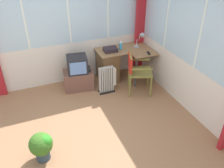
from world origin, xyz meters
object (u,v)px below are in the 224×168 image
tv_remote (149,53)px  wooden_armchair (135,68)px  potted_plant (42,145)px  spray_bottle (121,45)px  tv_on_stand (78,74)px  desk (110,64)px  space_heater (108,80)px  desk_lamp (141,38)px  paper_tray (110,50)px

tv_remote → wooden_armchair: 0.54m
potted_plant → tv_remote: bearing=28.6°
tv_remote → wooden_armchair: size_ratio=0.17×
spray_bottle → potted_plant: spray_bottle is taller
spray_bottle → potted_plant: (-2.11, -1.88, -0.55)m
wooden_armchair → tv_on_stand: wooden_armchair is taller
desk → potted_plant: size_ratio=2.57×
tv_remote → space_heater: tv_remote is taller
tv_remote → tv_on_stand: tv_on_stand is taller
tv_remote → potted_plant: tv_remote is taller
spray_bottle → tv_on_stand: (-1.06, -0.10, -0.49)m
desk → potted_plant: (-1.85, -1.87, -0.11)m
desk_lamp → tv_on_stand: desk_lamp is taller
desk_lamp → spray_bottle: bearing=172.1°
space_heater → potted_plant: space_heater is taller
wooden_armchair → space_heater: size_ratio=1.47×
tv_remote → tv_on_stand: (-1.54, 0.36, -0.40)m
spray_bottle → paper_tray: bearing=-173.6°
spray_bottle → tv_on_stand: spray_bottle is taller
paper_tray → tv_on_stand: bearing=-175.2°
tv_remote → paper_tray: (-0.74, 0.43, 0.03)m
desk_lamp → paper_tray: bearing=177.2°
desk → paper_tray: (0.00, -0.02, 0.38)m
tv_on_stand → paper_tray: bearing=4.8°
paper_tray → space_heater: paper_tray is taller
tv_on_stand → tv_remote: bearing=-13.3°
spray_bottle → potted_plant: bearing=-138.4°
desk_lamp → wooden_armchair: size_ratio=0.39×
desk_lamp → tv_remote: size_ratio=2.32×
desk_lamp → tv_on_stand: (-1.55, -0.03, -0.61)m
desk → tv_on_stand: bearing=-173.8°
desk_lamp → space_heater: (-1.00, -0.43, -0.65)m
paper_tray → spray_bottle: bearing=6.4°
desk → wooden_armchair: wooden_armchair is taller
space_heater → wooden_armchair: bearing=-20.8°
space_heater → tv_remote: bearing=2.0°
spray_bottle → wooden_armchair: size_ratio=0.24×
desk → tv_on_stand: (-0.80, -0.09, -0.05)m
paper_tray → space_heater: 0.71m
desk → wooden_armchair: 0.77m
paper_tray → wooden_armchair: bearing=-66.9°
spray_bottle → space_heater: size_ratio=0.36×
desk_lamp → desk: bearing=175.8°
tv_remote → tv_on_stand: bearing=-177.9°
desk → desk_lamp: 0.94m
tv_remote → tv_on_stand: size_ratio=0.19×
tv_remote → potted_plant: bearing=-136.0°
paper_tray → tv_remote: bearing=-30.2°
desk_lamp → tv_remote: desk_lamp is taller
spray_bottle → space_heater: spray_bottle is taller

